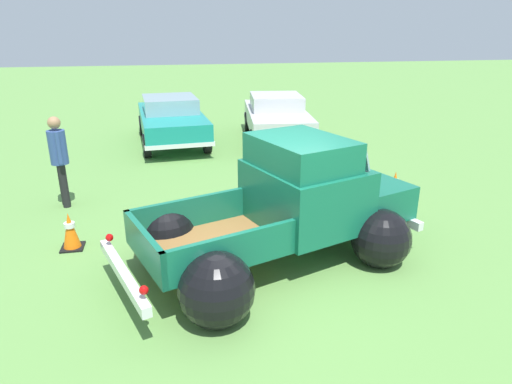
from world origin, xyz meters
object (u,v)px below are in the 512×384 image
object	(u,v)px
vintage_pickup_truck	(291,212)
spectator_0	(59,156)
show_car_0	(171,118)
lane_cone_0	(394,186)
lane_cone_1	(70,231)
show_car_1	(276,116)

from	to	relation	value
vintage_pickup_truck	spectator_0	world-z (taller)	vintage_pickup_truck
show_car_0	lane_cone_0	size ratio (longest dim) A/B	7.34
lane_cone_1	show_car_1	bearing A→B (deg)	52.96
vintage_pickup_truck	lane_cone_1	world-z (taller)	vintage_pickup_truck
lane_cone_0	show_car_0	bearing A→B (deg)	126.80
show_car_1	lane_cone_1	xyz separation A→B (m)	(-5.13, -6.79, -0.47)
show_car_0	spectator_0	bearing A→B (deg)	-29.13
show_car_0	spectator_0	size ratio (longest dim) A/B	2.51
show_car_1	spectator_0	size ratio (longest dim) A/B	2.51
lane_cone_0	lane_cone_1	size ratio (longest dim) A/B	1.00
lane_cone_0	lane_cone_1	distance (m)	6.37
show_car_1	spectator_0	world-z (taller)	spectator_0
show_car_1	lane_cone_1	bearing A→B (deg)	-30.29
lane_cone_0	vintage_pickup_truck	bearing A→B (deg)	-144.98
vintage_pickup_truck	show_car_0	distance (m)	8.15
show_car_1	lane_cone_1	distance (m)	8.52
vintage_pickup_truck	spectator_0	size ratio (longest dim) A/B	2.71
spectator_0	lane_cone_1	distance (m)	2.21
lane_cone_0	spectator_0	bearing A→B (deg)	171.43
vintage_pickup_truck	show_car_0	size ratio (longest dim) A/B	1.08
show_car_0	spectator_0	distance (m)	5.48
show_car_0	lane_cone_1	bearing A→B (deg)	-19.03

